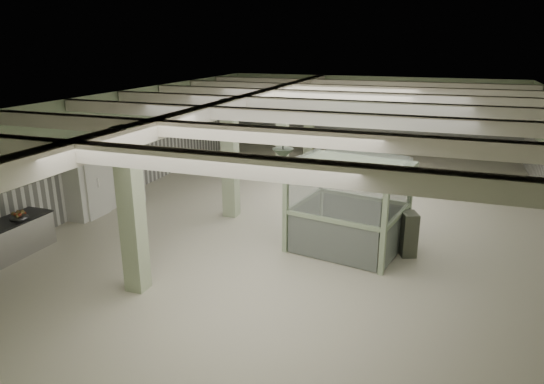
% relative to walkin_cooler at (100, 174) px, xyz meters
% --- Properties ---
extents(floor, '(20.00, 20.00, 0.00)m').
position_rel_walkin_cooler_xyz_m(floor, '(6.62, 1.89, -1.19)').
color(floor, beige).
rests_on(floor, ground).
extents(ceiling, '(14.00, 20.00, 0.02)m').
position_rel_walkin_cooler_xyz_m(ceiling, '(6.62, 1.89, 2.41)').
color(ceiling, white).
rests_on(ceiling, wall_back).
extents(wall_back, '(14.00, 0.02, 3.60)m').
position_rel_walkin_cooler_xyz_m(wall_back, '(6.62, 11.89, 0.61)').
color(wall_back, '#AAC099').
rests_on(wall_back, floor).
extents(wall_front, '(14.00, 0.02, 3.60)m').
position_rel_walkin_cooler_xyz_m(wall_front, '(6.62, -8.11, 0.61)').
color(wall_front, '#AAC099').
rests_on(wall_front, floor).
extents(wall_left, '(0.02, 20.00, 3.60)m').
position_rel_walkin_cooler_xyz_m(wall_left, '(-0.38, 1.89, 0.61)').
color(wall_left, '#AAC099').
rests_on(wall_left, floor).
extents(wainscot_left, '(0.05, 19.90, 1.50)m').
position_rel_walkin_cooler_xyz_m(wainscot_left, '(-0.35, 1.89, -0.44)').
color(wainscot_left, silver).
rests_on(wainscot_left, floor).
extents(wainscot_back, '(13.90, 0.05, 1.50)m').
position_rel_walkin_cooler_xyz_m(wainscot_back, '(6.62, 11.86, -0.44)').
color(wainscot_back, silver).
rests_on(wainscot_back, floor).
extents(girder, '(0.45, 19.90, 0.40)m').
position_rel_walkin_cooler_xyz_m(girder, '(4.12, 1.89, 2.19)').
color(girder, silver).
rests_on(girder, ceiling).
extents(beam_a, '(13.90, 0.35, 0.32)m').
position_rel_walkin_cooler_xyz_m(beam_a, '(6.62, -5.61, 2.23)').
color(beam_a, silver).
rests_on(beam_a, ceiling).
extents(beam_b, '(13.90, 0.35, 0.32)m').
position_rel_walkin_cooler_xyz_m(beam_b, '(6.62, -3.11, 2.23)').
color(beam_b, silver).
rests_on(beam_b, ceiling).
extents(beam_c, '(13.90, 0.35, 0.32)m').
position_rel_walkin_cooler_xyz_m(beam_c, '(6.62, -0.61, 2.23)').
color(beam_c, silver).
rests_on(beam_c, ceiling).
extents(beam_d, '(13.90, 0.35, 0.32)m').
position_rel_walkin_cooler_xyz_m(beam_d, '(6.62, 1.89, 2.23)').
color(beam_d, silver).
rests_on(beam_d, ceiling).
extents(beam_e, '(13.90, 0.35, 0.32)m').
position_rel_walkin_cooler_xyz_m(beam_e, '(6.62, 4.39, 2.23)').
color(beam_e, silver).
rests_on(beam_e, ceiling).
extents(beam_f, '(13.90, 0.35, 0.32)m').
position_rel_walkin_cooler_xyz_m(beam_f, '(6.62, 6.89, 2.23)').
color(beam_f, silver).
rests_on(beam_f, ceiling).
extents(beam_g, '(13.90, 0.35, 0.32)m').
position_rel_walkin_cooler_xyz_m(beam_g, '(6.62, 9.39, 2.23)').
color(beam_g, silver).
rests_on(beam_g, ceiling).
extents(column_a, '(0.42, 0.42, 3.60)m').
position_rel_walkin_cooler_xyz_m(column_a, '(4.12, -4.11, 0.61)').
color(column_a, '#ADBC97').
rests_on(column_a, floor).
extents(column_b, '(0.42, 0.42, 3.60)m').
position_rel_walkin_cooler_xyz_m(column_b, '(4.12, 0.89, 0.61)').
color(column_b, '#ADBC97').
rests_on(column_b, floor).
extents(column_c, '(0.42, 0.42, 3.60)m').
position_rel_walkin_cooler_xyz_m(column_c, '(4.12, 5.89, 0.61)').
color(column_c, '#ADBC97').
rests_on(column_c, floor).
extents(column_d, '(0.42, 0.42, 3.60)m').
position_rel_walkin_cooler_xyz_m(column_d, '(4.12, 9.89, 0.61)').
color(column_d, '#ADBC97').
rests_on(column_d, floor).
extents(pendant_front, '(0.44, 0.44, 0.22)m').
position_rel_walkin_cooler_xyz_m(pendant_front, '(7.12, -3.11, 1.86)').
color(pendant_front, '#334130').
rests_on(pendant_front, ceiling).
extents(pendant_mid, '(0.44, 0.44, 0.22)m').
position_rel_walkin_cooler_xyz_m(pendant_mid, '(7.12, 2.39, 1.86)').
color(pendant_mid, '#334130').
rests_on(pendant_mid, ceiling).
extents(pendant_back, '(0.44, 0.44, 0.22)m').
position_rel_walkin_cooler_xyz_m(pendant_back, '(7.12, 7.39, 1.86)').
color(pendant_back, '#334130').
rests_on(pendant_back, ceiling).
extents(veg_colander, '(0.61, 0.61, 0.21)m').
position_rel_walkin_cooler_xyz_m(veg_colander, '(0.21, -3.46, -0.18)').
color(veg_colander, '#3F3F44').
rests_on(veg_colander, prep_counter).
extents(walkin_cooler, '(1.04, 2.59, 2.37)m').
position_rel_walkin_cooler_xyz_m(walkin_cooler, '(0.00, 0.00, 0.00)').
color(walkin_cooler, silver).
rests_on(walkin_cooler, floor).
extents(guard_booth, '(3.19, 2.85, 2.39)m').
position_rel_walkin_cooler_xyz_m(guard_booth, '(8.01, -0.35, 0.39)').
color(guard_booth, '#9BB08C').
rests_on(guard_booth, floor).
extents(filing_cabinet, '(0.53, 0.62, 1.13)m').
position_rel_walkin_cooler_xyz_m(filing_cabinet, '(9.54, -0.30, -0.62)').
color(filing_cabinet, '#4F5345').
rests_on(filing_cabinet, floor).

